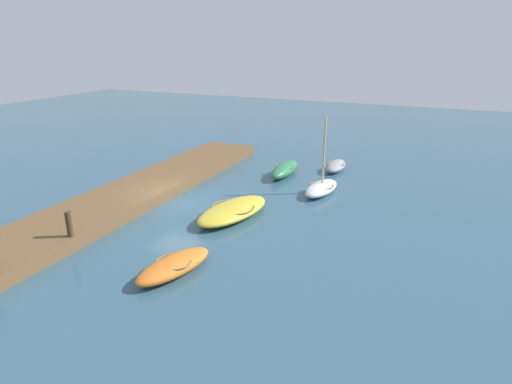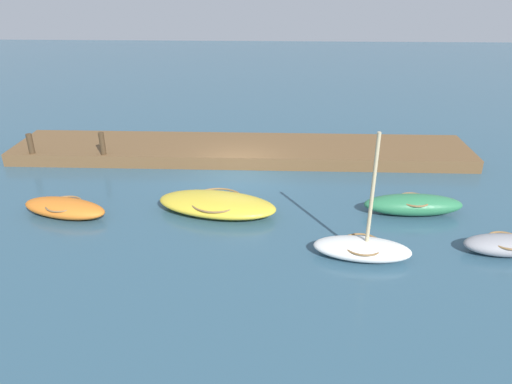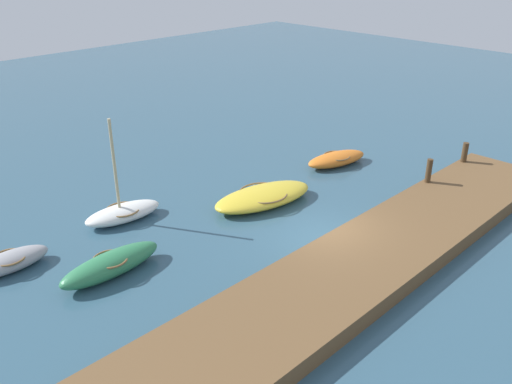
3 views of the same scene
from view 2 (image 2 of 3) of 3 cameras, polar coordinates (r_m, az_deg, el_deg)
ground_plane at (r=22.11m, az=-2.16°, el=2.15°), size 84.00×84.00×0.00m
dock_platform at (r=24.13m, az=-1.77°, el=4.99°), size 22.45×3.74×0.61m
motorboat_yellow at (r=18.61m, az=-4.67°, el=-1.44°), size 4.98×2.91×0.68m
dinghy_grey at (r=18.00m, az=27.48°, el=-5.60°), size 2.72×1.20×0.64m
rowboat_orange at (r=19.72m, az=-21.80°, el=-1.75°), size 3.61×2.05×0.65m
rowboat_white at (r=16.16m, az=12.51°, el=-6.47°), size 3.32×1.71×4.33m
rowboat_green at (r=19.37m, az=18.17°, el=-1.42°), size 3.79×1.24×0.79m
mooring_post_west at (r=23.67m, az=-17.80°, el=5.51°), size 0.26×0.26×1.08m
mooring_post_mid_west at (r=25.06m, az=-25.23°, el=5.21°), size 0.27×0.27×0.96m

